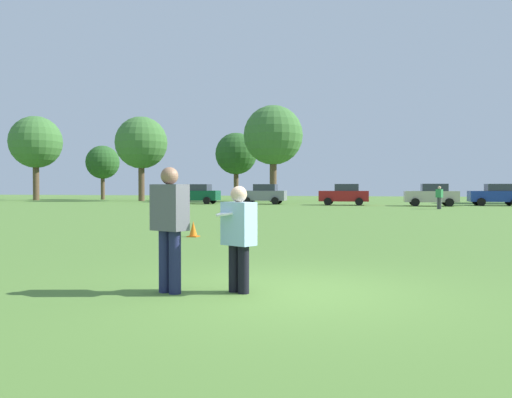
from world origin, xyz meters
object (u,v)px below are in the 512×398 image
at_px(player_defender, 239,233).
at_px(parked_car_near_right, 496,195).
at_px(parked_car_near_left, 197,194).
at_px(traffic_cone, 193,229).
at_px(parked_car_mid_left, 263,194).
at_px(player_thrower, 170,222).
at_px(frisbee, 225,214).
at_px(parked_car_center, 345,194).
at_px(parked_car_mid_right, 432,195).
at_px(bystander_sideline_watcher, 439,196).

xyz_separation_m(player_defender, parked_car_near_right, (9.95, 40.12, 0.07)).
bearing_deg(parked_car_near_left, traffic_cone, -68.30).
height_order(traffic_cone, parked_car_mid_left, parked_car_mid_left).
bearing_deg(parked_car_near_left, player_thrower, -68.63).
distance_m(frisbee, parked_car_near_right, 41.47).
bearing_deg(parked_car_mid_left, frisbee, -76.14).
xyz_separation_m(parked_car_center, parked_car_mid_right, (7.10, -0.39, 0.00)).
bearing_deg(parked_car_mid_right, parked_car_center, 176.84).
height_order(parked_car_near_right, bystander_sideline_watcher, parked_car_near_right).
distance_m(player_defender, frisbee, 0.35).
height_order(frisbee, bystander_sideline_watcher, bystander_sideline_watcher).
xyz_separation_m(player_defender, parked_car_mid_left, (-9.83, 39.04, 0.07)).
bearing_deg(parked_car_mid_right, bystander_sideline_watcher, -88.53).
height_order(frisbee, parked_car_near_left, parked_car_near_left).
bearing_deg(parked_car_mid_left, player_thrower, -77.26).
distance_m(frisbee, parked_car_mid_right, 38.19).
bearing_deg(player_defender, parked_car_near_right, 76.07).
bearing_deg(parked_car_mid_left, player_defender, -75.86).
relative_size(traffic_cone, parked_car_mid_right, 0.11).
xyz_separation_m(player_thrower, parked_car_mid_left, (-8.89, 39.33, -0.09)).
distance_m(parked_car_near_left, parked_car_mid_right, 20.73).
bearing_deg(parked_car_mid_right, traffic_cone, -105.96).
distance_m(parked_car_center, parked_car_near_right, 12.49).
distance_m(traffic_cone, parked_car_near_right, 35.22).
xyz_separation_m(player_thrower, parked_car_center, (-1.44, 38.46, -0.09)).
bearing_deg(frisbee, parked_car_mid_right, 82.65).
distance_m(player_thrower, parked_car_mid_right, 38.49).
xyz_separation_m(parked_car_near_left, parked_car_near_right, (25.96, 1.89, 0.00)).
relative_size(player_thrower, player_defender, 1.18).
relative_size(parked_car_near_left, parked_car_mid_right, 1.00).
bearing_deg(parked_car_mid_left, parked_car_mid_right, -4.96).
distance_m(player_defender, parked_car_near_right, 41.33).
bearing_deg(parked_car_near_left, player_defender, -67.27).
bearing_deg(bystander_sideline_watcher, parked_car_center, 137.49).
distance_m(player_defender, parked_car_mid_left, 40.26).
height_order(parked_car_mid_right, parked_car_near_right, same).
height_order(player_defender, frisbee, player_defender).
xyz_separation_m(player_defender, bystander_sideline_watcher, (4.87, 31.52, 0.06)).
bearing_deg(player_thrower, traffic_cone, 110.10).
distance_m(player_defender, bystander_sideline_watcher, 31.89).
bearing_deg(traffic_cone, player_thrower, -69.90).
bearing_deg(parked_car_near_right, parked_car_center, -171.04).
xyz_separation_m(parked_car_mid_right, parked_car_near_right, (5.24, 2.34, 0.00)).
bearing_deg(player_thrower, bystander_sideline_watcher, 79.64).
height_order(player_thrower, parked_car_near_right, parked_car_near_right).
distance_m(traffic_cone, parked_car_mid_left, 31.87).
distance_m(parked_car_mid_left, bystander_sideline_watcher, 16.52).
relative_size(player_thrower, frisbee, 6.57).
distance_m(player_thrower, parked_car_mid_left, 40.32).
bearing_deg(parked_car_center, frisbee, -86.69).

